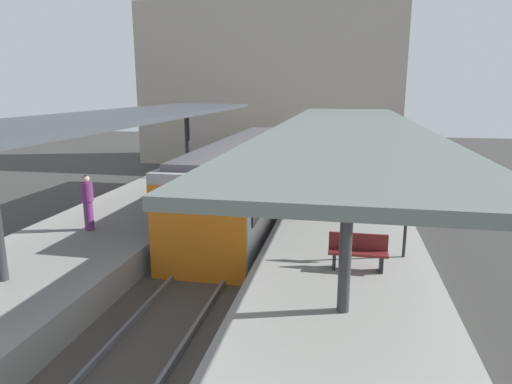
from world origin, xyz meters
The scene contains 14 objects.
ground_plane centered at (0.00, 0.00, 0.00)m, with size 80.00×80.00×0.00m, color #383835.
platform_left centered at (-3.80, 0.00, 0.50)m, with size 4.40×28.00×1.00m, color #9E9E99.
platform_right centered at (3.80, 0.00, 0.50)m, with size 4.40×28.00×1.00m, color #9E9E99.
track_ballast centered at (0.00, 0.00, 0.10)m, with size 3.20×28.00×0.20m, color #4C4742.
rail_near_side centered at (-0.72, 0.00, 0.27)m, with size 0.08×28.00×0.14m, color slate.
rail_far_side centered at (0.72, 0.00, 0.27)m, with size 0.08×28.00×0.14m, color slate.
commuter_train centered at (0.00, 3.92, 1.73)m, with size 2.78×12.78×3.10m.
canopy_left centered at (-3.80, 1.40, 4.30)m, with size 4.18×21.00×3.43m.
canopy_right centered at (3.80, 1.40, 4.07)m, with size 4.18×21.00×3.19m.
platform_bench centered at (4.12, -2.66, 1.46)m, with size 1.40×0.41×0.86m.
platform_sign centered at (5.31, -1.61, 2.62)m, with size 0.90×0.08×2.21m.
litter_bin centered at (3.23, 2.56, 1.40)m, with size 0.44×0.44×0.80m, color #2D2D30.
passenger_near_bench centered at (-3.92, -1.06, 1.89)m, with size 0.36×0.36×1.71m.
station_building_backdrop centered at (-1.73, 20.00, 5.50)m, with size 18.00×6.00×11.00m, color #A89E8E.
Camera 1 is at (3.71, -13.27, 5.25)m, focal length 31.96 mm.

